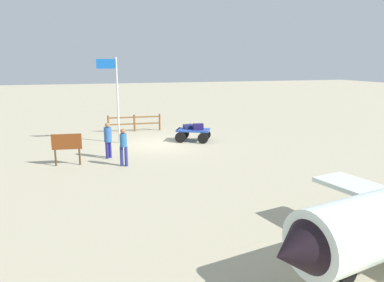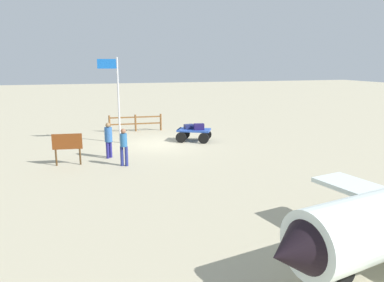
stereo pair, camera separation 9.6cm
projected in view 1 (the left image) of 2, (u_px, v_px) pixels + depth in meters
The scene contains 9 objects.
ground_plane at pixel (160, 144), 20.16m from camera, with size 120.00×120.00×0.00m, color #B4AB8C.
luggage_cart at pixel (193, 133), 20.77m from camera, with size 2.20×1.91×0.69m.
suitcase_tan at pixel (198, 127), 20.49m from camera, with size 0.60×0.40×0.35m.
suitcase_dark at pixel (188, 127), 20.83m from camera, with size 0.57×0.44×0.26m.
worker_lead at pixel (123, 145), 15.70m from camera, with size 0.39×0.39×1.64m.
worker_trailing at pixel (108, 138), 17.00m from camera, with size 0.49×0.49×1.67m.
flagpole at pixel (115, 92), 19.84m from camera, with size 1.08×0.16×4.66m.
signboard at pixel (67, 144), 15.80m from camera, with size 1.25×0.20×1.39m.
wooden_fence at pixel (134, 122), 23.73m from camera, with size 3.41×0.32×1.08m.
Camera 1 is at (4.11, 19.32, 4.40)m, focal length 34.40 mm.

